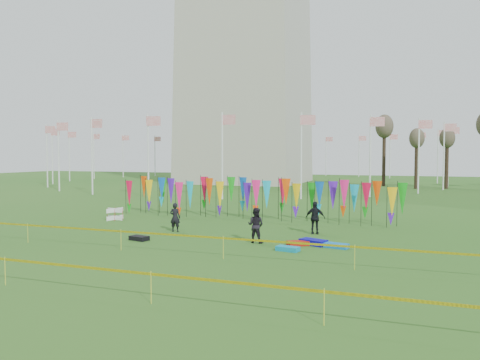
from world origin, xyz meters
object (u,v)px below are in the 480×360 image
(person_mid, at_px, (256,225))
(kite_bag_turquoise, at_px, (288,249))
(kite_bag_black, at_px, (139,238))
(person_left, at_px, (175,217))
(kite_bag_blue, at_px, (313,242))
(kite_bag_red, at_px, (299,243))
(kite_bag_teal, at_px, (336,246))
(box_kite, at_px, (115,214))
(person_right, at_px, (315,218))

(person_mid, height_order, kite_bag_turquoise, person_mid)
(kite_bag_turquoise, xyz_separation_m, kite_bag_black, (-7.27, -0.05, 0.01))
(person_left, height_order, kite_bag_blue, person_left)
(kite_bag_red, relative_size, kite_bag_teal, 1.04)
(box_kite, relative_size, person_right, 0.45)
(kite_bag_red, xyz_separation_m, kite_bag_black, (-7.45, -1.44, 0.00))
(person_mid, distance_m, kite_bag_black, 5.62)
(kite_bag_black, bearing_deg, kite_bag_red, 10.91)
(person_left, xyz_separation_m, person_mid, (5.00, -1.48, 0.04))
(person_right, xyz_separation_m, kite_bag_turquoise, (-0.24, -4.62, -0.75))
(kite_bag_red, distance_m, kite_bag_black, 7.59)
(kite_bag_turquoise, distance_m, kite_bag_teal, 2.29)
(person_left, distance_m, kite_bag_red, 7.21)
(person_left, bearing_deg, kite_bag_turquoise, 149.83)
(box_kite, bearing_deg, kite_bag_teal, -15.87)
(person_mid, height_order, kite_bag_teal, person_mid)
(kite_bag_black, bearing_deg, box_kite, 133.76)
(person_left, xyz_separation_m, kite_bag_teal, (8.68, -1.39, -0.67))
(box_kite, distance_m, kite_bag_teal, 14.96)
(person_left, relative_size, kite_bag_red, 1.42)
(kite_bag_blue, bearing_deg, kite_bag_red, -149.98)
(kite_bag_blue, bearing_deg, kite_bag_teal, -17.01)
(kite_bag_red, bearing_deg, kite_bag_blue, 30.02)
(box_kite, height_order, kite_bag_blue, box_kite)
(person_right, height_order, kite_bag_black, person_right)
(person_left, relative_size, kite_bag_blue, 1.29)
(kite_bag_red, xyz_separation_m, kite_bag_teal, (1.64, -0.01, -0.00))
(person_mid, relative_size, kite_bag_turquoise, 1.70)
(box_kite, height_order, person_mid, person_mid)
(person_mid, xyz_separation_m, kite_bag_red, (2.04, 0.10, -0.72))
(kite_bag_turquoise, bearing_deg, kite_bag_teal, 37.18)
(person_left, bearing_deg, box_kite, -33.47)
(kite_bag_turquoise, bearing_deg, kite_bag_red, 82.61)
(kite_bag_turquoise, bearing_deg, box_kite, 156.46)
(kite_bag_turquoise, height_order, kite_bag_blue, kite_bag_blue)
(person_left, bearing_deg, person_right, -173.58)
(kite_bag_teal, bearing_deg, kite_bag_black, -171.06)
(person_right, relative_size, kite_bag_red, 1.55)
(person_mid, xyz_separation_m, kite_bag_black, (-5.41, -1.34, -0.71))
(person_right, xyz_separation_m, kite_bag_blue, (0.50, -2.91, -0.72))
(person_left, height_order, kite_bag_teal, person_left)
(kite_bag_turquoise, xyz_separation_m, kite_bag_red, (0.18, 1.39, 0.00))
(box_kite, xyz_separation_m, person_right, (12.81, -0.85, 0.46))
(person_right, relative_size, kite_bag_blue, 1.41)
(kite_bag_teal, bearing_deg, kite_bag_red, 179.82)
(person_mid, bearing_deg, kite_bag_blue, -166.10)
(person_right, xyz_separation_m, kite_bag_teal, (1.58, -3.24, -0.74))
(kite_bag_red, relative_size, kite_bag_black, 1.21)
(box_kite, height_order, kite_bag_turquoise, box_kite)
(kite_bag_teal, bearing_deg, kite_bag_turquoise, -142.82)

